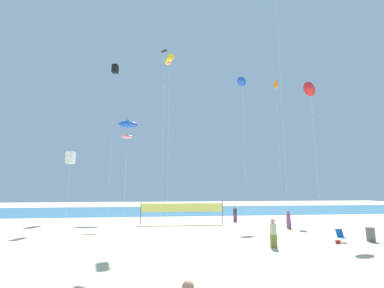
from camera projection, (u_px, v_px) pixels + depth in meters
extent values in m
plane|color=beige|center=(212.00, 252.00, 16.27)|extent=(120.00, 120.00, 0.00)
cube|color=teal|center=(178.00, 210.00, 46.10)|extent=(120.00, 20.00, 0.01)
sphere|color=#997051|center=(188.00, 287.00, 6.15)|extent=(0.29, 0.29, 0.29)
cube|color=olive|center=(274.00, 241.00, 17.48)|extent=(0.39, 0.24, 0.83)
cylinder|color=#99B28C|center=(273.00, 229.00, 17.60)|extent=(0.41, 0.41, 0.68)
sphere|color=tan|center=(273.00, 221.00, 17.68)|extent=(0.30, 0.30, 0.30)
cube|color=#7A3872|center=(289.00, 224.00, 25.77)|extent=(0.35, 0.21, 0.74)
cylinder|color=#7A3872|center=(288.00, 217.00, 25.88)|extent=(0.37, 0.37, 0.61)
sphere|color=brown|center=(288.00, 212.00, 25.95)|extent=(0.27, 0.27, 0.27)
cube|color=#7A3872|center=(235.00, 218.00, 31.00)|extent=(0.38, 0.23, 0.79)
cylinder|color=#2D2D33|center=(235.00, 211.00, 31.11)|extent=(0.40, 0.40, 0.66)
sphere|color=tan|center=(235.00, 207.00, 31.19)|extent=(0.29, 0.29, 0.29)
cube|color=#1959B2|center=(343.00, 238.00, 19.13)|extent=(0.52, 0.48, 0.03)
cube|color=#1959B2|center=(339.00, 233.00, 19.46)|extent=(0.52, 0.23, 0.57)
cylinder|color=silver|center=(344.00, 240.00, 18.96)|extent=(0.03, 0.03, 0.32)
cylinder|color=silver|center=(341.00, 240.00, 19.25)|extent=(0.03, 0.03, 0.32)
cylinder|color=#595960|center=(371.00, 234.00, 19.48)|extent=(0.59, 0.59, 0.98)
cylinder|color=#4C4C51|center=(141.00, 213.00, 28.37)|extent=(0.08, 0.08, 2.40)
cylinder|color=#4C4C51|center=(223.00, 212.00, 29.11)|extent=(0.08, 0.08, 2.40)
cube|color=#EAE566|center=(182.00, 208.00, 28.82)|extent=(8.71, 0.32, 0.90)
cube|color=maroon|center=(338.00, 242.00, 18.65)|extent=(0.30, 0.15, 0.24)
cylinder|color=silver|center=(126.00, 170.00, 35.62)|extent=(0.01, 0.01, 12.31)
ellipsoid|color=blue|center=(128.00, 124.00, 36.61)|extent=(2.73, 1.22, 1.06)
cube|color=#26BFCC|center=(128.00, 122.00, 36.67)|extent=(0.52, 0.06, 0.65)
cylinder|color=silver|center=(112.00, 140.00, 35.22)|extent=(0.01, 0.01, 19.85)
cube|color=black|center=(115.00, 69.00, 36.81)|extent=(0.89, 0.89, 1.15)
cylinder|color=silver|center=(282.00, 106.00, 24.07)|extent=(0.01, 0.01, 21.99)
cylinder|color=silver|center=(163.00, 139.00, 22.04)|extent=(0.01, 0.01, 15.47)
pyramid|color=black|center=(164.00, 50.00, 23.28)|extent=(0.71, 0.71, 0.29)
cylinder|color=silver|center=(168.00, 141.00, 25.65)|extent=(0.01, 0.01, 16.50)
cylinder|color=yellow|center=(169.00, 59.00, 26.97)|extent=(0.93, 1.47, 0.63)
sphere|color=pink|center=(169.00, 63.00, 26.91)|extent=(0.38, 0.38, 0.38)
cylinder|color=silver|center=(244.00, 147.00, 34.50)|extent=(0.01, 0.01, 17.88)
cone|color=blue|center=(242.00, 81.00, 35.94)|extent=(1.39, 0.64, 1.34)
cylinder|color=silver|center=(316.00, 157.00, 25.11)|extent=(0.01, 0.01, 13.35)
cone|color=red|center=(311.00, 88.00, 26.18)|extent=(1.52, 0.64, 1.48)
cylinder|color=silver|center=(279.00, 148.00, 38.11)|extent=(0.01, 0.01, 18.79)
cube|color=orange|center=(276.00, 85.00, 39.61)|extent=(0.76, 0.76, 0.90)
cylinder|color=silver|center=(125.00, 179.00, 29.33)|extent=(0.01, 0.01, 9.45)
ellipsoid|color=pink|center=(127.00, 137.00, 30.09)|extent=(1.37, 0.63, 0.56)
cube|color=orange|center=(127.00, 135.00, 30.12)|extent=(0.26, 0.06, 0.32)
cylinder|color=silver|center=(68.00, 189.00, 31.91)|extent=(0.01, 0.01, 7.41)
cube|color=white|center=(71.00, 158.00, 32.50)|extent=(0.96, 0.96, 1.44)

